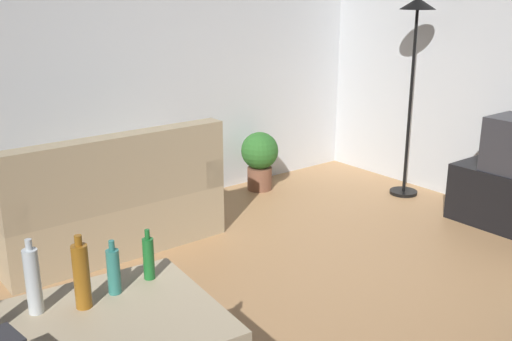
# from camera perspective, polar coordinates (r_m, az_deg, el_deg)

# --- Properties ---
(ground_plane) EXTENTS (5.20, 4.40, 0.02)m
(ground_plane) POSITION_cam_1_polar(r_m,az_deg,el_deg) (3.80, 3.59, -13.09)
(ground_plane) COLOR tan
(wall_rear) EXTENTS (5.20, 0.10, 2.70)m
(wall_rear) POSITION_cam_1_polar(r_m,az_deg,el_deg) (5.16, -12.91, 10.61)
(wall_rear) COLOR silver
(wall_rear) RESTS_ON ground_plane
(couch) EXTENTS (1.67, 0.84, 0.92)m
(couch) POSITION_cam_1_polar(r_m,az_deg,el_deg) (4.65, -14.12, -3.41)
(couch) COLOR tan
(couch) RESTS_ON ground_plane
(torchiere_lamp) EXTENTS (0.32, 0.32, 1.81)m
(torchiere_lamp) POSITION_cam_1_polar(r_m,az_deg,el_deg) (5.61, 14.93, 11.61)
(torchiere_lamp) COLOR black
(torchiere_lamp) RESTS_ON ground_plane
(potted_plant) EXTENTS (0.36, 0.36, 0.57)m
(potted_plant) POSITION_cam_1_polar(r_m,az_deg,el_deg) (5.76, 0.36, 1.33)
(potted_plant) COLOR brown
(potted_plant) RESTS_ON ground_plane
(bottle_clear) EXTENTS (0.06, 0.06, 0.29)m
(bottle_clear) POSITION_cam_1_polar(r_m,az_deg,el_deg) (2.33, -20.54, -9.81)
(bottle_clear) COLOR silver
(bottle_clear) RESTS_ON desk
(bottle_amber) EXTENTS (0.06, 0.06, 0.29)m
(bottle_amber) POSITION_cam_1_polar(r_m,az_deg,el_deg) (2.31, -16.33, -9.61)
(bottle_amber) COLOR #9E6019
(bottle_amber) RESTS_ON desk
(bottle_tall) EXTENTS (0.05, 0.05, 0.22)m
(bottle_tall) POSITION_cam_1_polar(r_m,az_deg,el_deg) (2.39, -13.45, -9.29)
(bottle_tall) COLOR teal
(bottle_tall) RESTS_ON desk
(bottle_green) EXTENTS (0.05, 0.05, 0.21)m
(bottle_green) POSITION_cam_1_polar(r_m,az_deg,el_deg) (2.48, -10.23, -8.20)
(bottle_green) COLOR #1E722D
(bottle_green) RESTS_ON desk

